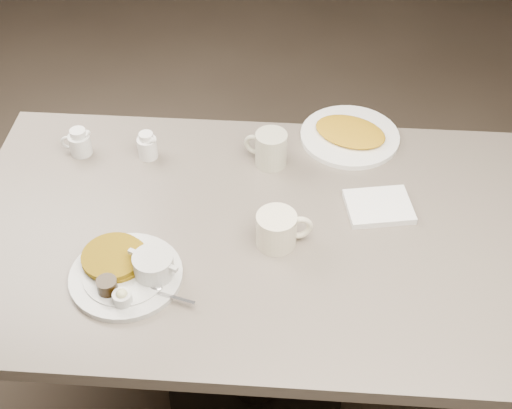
# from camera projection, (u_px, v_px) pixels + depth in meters

# --- Properties ---
(diner_table) EXTENTS (1.50, 0.90, 0.75)m
(diner_table) POSITION_uv_depth(u_px,v_px,m) (255.00, 274.00, 1.91)
(diner_table) COLOR slate
(diner_table) RESTS_ON ground
(main_plate) EXTENTS (0.35, 0.35, 0.07)m
(main_plate) POSITION_uv_depth(u_px,v_px,m) (129.00, 270.00, 1.67)
(main_plate) COLOR beige
(main_plate) RESTS_ON diner_table
(coffee_mug_near) EXTENTS (0.15, 0.12, 0.09)m
(coffee_mug_near) POSITION_uv_depth(u_px,v_px,m) (278.00, 229.00, 1.73)
(coffee_mug_near) COLOR white
(coffee_mug_near) RESTS_ON diner_table
(napkin) EXTENTS (0.19, 0.16, 0.02)m
(napkin) POSITION_uv_depth(u_px,v_px,m) (379.00, 207.00, 1.84)
(napkin) COLOR white
(napkin) RESTS_ON diner_table
(coffee_mug_far) EXTENTS (0.13, 0.11, 0.10)m
(coffee_mug_far) POSITION_uv_depth(u_px,v_px,m) (270.00, 149.00, 1.95)
(coffee_mug_far) COLOR beige
(coffee_mug_far) RESTS_ON diner_table
(creamer_left) EXTENTS (0.09, 0.08, 0.08)m
(creamer_left) POSITION_uv_depth(u_px,v_px,m) (79.00, 143.00, 1.99)
(creamer_left) COLOR white
(creamer_left) RESTS_ON diner_table
(creamer_right) EXTENTS (0.07, 0.07, 0.08)m
(creamer_right) POSITION_uv_depth(u_px,v_px,m) (147.00, 146.00, 1.98)
(creamer_right) COLOR white
(creamer_right) RESTS_ON diner_table
(hash_plate) EXTENTS (0.38, 0.38, 0.04)m
(hash_plate) POSITION_uv_depth(u_px,v_px,m) (350.00, 135.00, 2.05)
(hash_plate) COLOR white
(hash_plate) RESTS_ON diner_table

